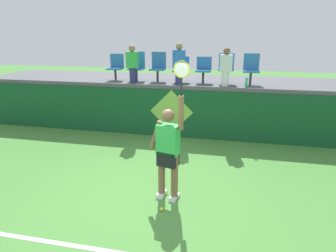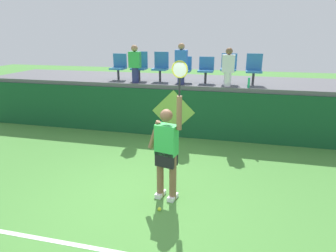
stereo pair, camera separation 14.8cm
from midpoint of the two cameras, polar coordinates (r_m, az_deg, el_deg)
ground_plane at (r=5.54m, az=-5.91°, el=-14.24°), size 40.00×40.00×0.00m
court_back_wall at (r=8.42m, az=1.22°, el=2.54°), size 13.03×0.20×1.41m
spectator_platform at (r=9.38m, az=2.60°, el=8.91°), size 13.03×2.43×0.12m
court_baseline_stripe at (r=4.50m, az=-11.76°, el=-23.32°), size 11.73×0.08×0.01m
tennis_player at (r=5.11m, az=-0.77°, el=-4.75°), size 0.74×0.34×2.54m
tennis_ball at (r=5.19m, az=-2.13°, el=-16.19°), size 0.07×0.07×0.07m
water_bottle at (r=8.17m, az=14.81°, el=8.37°), size 0.06×0.06×0.27m
stadium_chair_0 at (r=9.34m, az=-10.76°, el=11.66°), size 0.44×0.42×0.80m
stadium_chair_1 at (r=9.10m, az=-6.64°, el=11.90°), size 0.44×0.42×0.88m
stadium_chair_2 at (r=8.91m, az=-2.46°, el=11.89°), size 0.44×0.42×0.88m
stadium_chair_3 at (r=8.76m, az=2.13°, el=11.40°), size 0.44×0.42×0.75m
stadium_chair_4 at (r=8.67m, az=6.59°, el=11.28°), size 0.44×0.42×0.76m
stadium_chair_5 at (r=8.63m, az=10.98°, el=11.50°), size 0.44×0.42×0.86m
stadium_chair_6 at (r=8.65m, az=15.71°, el=11.07°), size 0.44×0.42×0.87m
spectator_0 at (r=8.22m, az=10.92°, el=11.55°), size 0.34×0.20×1.05m
spectator_1 at (r=8.35m, az=1.67°, el=12.38°), size 0.34×0.20×1.16m
spectator_2 at (r=8.69m, az=-7.57°, el=12.24°), size 0.34×0.20×1.09m
wall_signage_mount at (r=8.56m, az=0.17°, el=-2.12°), size 1.27×0.01×1.41m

